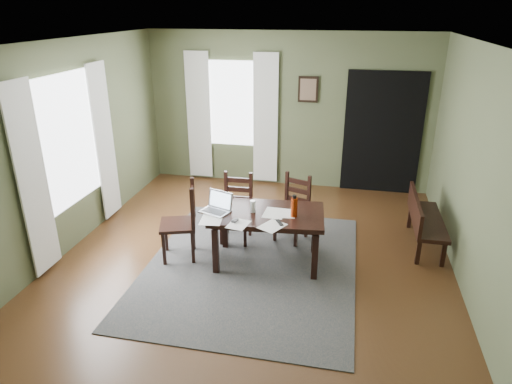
% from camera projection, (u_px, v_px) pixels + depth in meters
% --- Properties ---
extents(ground, '(5.00, 6.00, 0.01)m').
position_uv_depth(ground, '(251.00, 266.00, 5.80)').
color(ground, '#492C16').
extents(room_shell, '(5.02, 6.02, 2.71)m').
position_uv_depth(room_shell, '(251.00, 128.00, 5.12)').
color(room_shell, '#535C3C').
rests_on(room_shell, ground).
extents(rug, '(2.60, 3.20, 0.01)m').
position_uv_depth(rug, '(251.00, 266.00, 5.80)').
color(rug, '#3C3C3C').
rests_on(rug, ground).
extents(dining_table, '(1.45, 0.95, 0.69)m').
position_uv_depth(dining_table, '(267.00, 219.00, 5.66)').
color(dining_table, black).
rests_on(dining_table, rug).
extents(chair_end, '(0.57, 0.57, 1.02)m').
position_uv_depth(chair_end, '(182.00, 222.00, 5.83)').
color(chair_end, black).
rests_on(chair_end, rug).
extents(chair_back_left, '(0.42, 0.42, 0.94)m').
position_uv_depth(chair_back_left, '(237.00, 209.00, 6.31)').
color(chair_back_left, black).
rests_on(chair_back_left, rug).
extents(chair_back_right, '(0.51, 0.51, 0.92)m').
position_uv_depth(chair_back_right, '(293.00, 209.00, 6.34)').
color(chair_back_right, black).
rests_on(chair_back_right, rug).
extents(bench, '(0.40, 1.24, 0.70)m').
position_uv_depth(bench, '(423.00, 217.00, 6.17)').
color(bench, black).
rests_on(bench, ground).
extents(laptop, '(0.42, 0.38, 0.24)m').
position_uv_depth(laptop, '(217.00, 206.00, 5.65)').
color(laptop, '#B7B7BC').
rests_on(laptop, dining_table).
extents(computer_mouse, '(0.07, 0.10, 0.03)m').
position_uv_depth(computer_mouse, '(235.00, 220.00, 5.38)').
color(computer_mouse, '#3F3F42').
rests_on(computer_mouse, dining_table).
extents(tv_remote, '(0.11, 0.16, 0.02)m').
position_uv_depth(tv_remote, '(280.00, 223.00, 5.35)').
color(tv_remote, black).
rests_on(tv_remote, dining_table).
extents(drinking_glass, '(0.09, 0.09, 0.15)m').
position_uv_depth(drinking_glass, '(253.00, 206.00, 5.61)').
color(drinking_glass, silver).
rests_on(drinking_glass, dining_table).
extents(water_bottle, '(0.10, 0.10, 0.28)m').
position_uv_depth(water_bottle, '(294.00, 207.00, 5.47)').
color(water_bottle, '#A9310D').
rests_on(water_bottle, dining_table).
extents(paper_a, '(0.29, 0.36, 0.00)m').
position_uv_depth(paper_a, '(211.00, 219.00, 5.44)').
color(paper_a, white).
rests_on(paper_a, dining_table).
extents(paper_b, '(0.35, 0.38, 0.00)m').
position_uv_depth(paper_b, '(272.00, 226.00, 5.28)').
color(paper_b, white).
rests_on(paper_b, dining_table).
extents(paper_c, '(0.26, 0.34, 0.00)m').
position_uv_depth(paper_c, '(274.00, 213.00, 5.61)').
color(paper_c, white).
rests_on(paper_c, dining_table).
extents(paper_d, '(0.23, 0.29, 0.00)m').
position_uv_depth(paper_d, '(287.00, 213.00, 5.60)').
color(paper_d, white).
rests_on(paper_d, dining_table).
extents(paper_e, '(0.27, 0.32, 0.00)m').
position_uv_depth(paper_e, '(238.00, 224.00, 5.32)').
color(paper_e, white).
rests_on(paper_e, dining_table).
extents(window_left, '(0.01, 1.30, 1.70)m').
position_uv_depth(window_left, '(68.00, 141.00, 5.90)').
color(window_left, white).
rests_on(window_left, ground).
extents(window_back, '(1.00, 0.01, 1.50)m').
position_uv_depth(window_back, '(232.00, 104.00, 8.13)').
color(window_back, white).
rests_on(window_back, ground).
extents(curtain_left_near, '(0.03, 0.48, 2.30)m').
position_uv_depth(curtain_left_near, '(32.00, 181.00, 5.25)').
color(curtain_left_near, silver).
rests_on(curtain_left_near, ground).
extents(curtain_left_far, '(0.03, 0.48, 2.30)m').
position_uv_depth(curtain_left_far, '(105.00, 142.00, 6.73)').
color(curtain_left_far, silver).
rests_on(curtain_left_far, ground).
extents(curtain_back_left, '(0.44, 0.03, 2.30)m').
position_uv_depth(curtain_back_left, '(199.00, 116.00, 8.32)').
color(curtain_back_left, silver).
rests_on(curtain_back_left, ground).
extents(curtain_back_right, '(0.44, 0.03, 2.30)m').
position_uv_depth(curtain_back_right, '(265.00, 120.00, 8.08)').
color(curtain_back_right, silver).
rests_on(curtain_back_right, ground).
extents(framed_picture, '(0.34, 0.03, 0.44)m').
position_uv_depth(framed_picture, '(308.00, 89.00, 7.76)').
color(framed_picture, black).
rests_on(framed_picture, ground).
extents(doorway_back, '(1.30, 0.03, 2.10)m').
position_uv_depth(doorway_back, '(382.00, 133.00, 7.78)').
color(doorway_back, black).
rests_on(doorway_back, ground).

